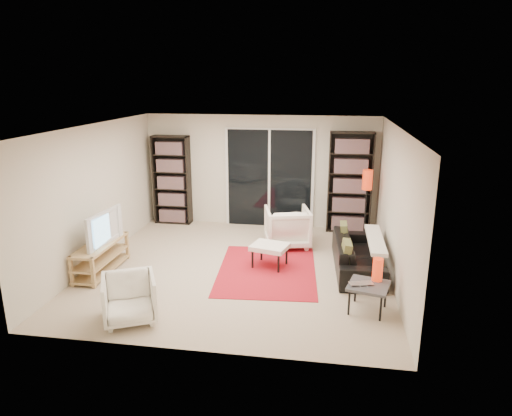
% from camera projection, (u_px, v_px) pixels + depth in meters
% --- Properties ---
extents(floor, '(5.00, 5.00, 0.00)m').
position_uv_depth(floor, '(239.00, 268.00, 7.80)').
color(floor, '#B5A88D').
rests_on(floor, ground).
extents(wall_back, '(5.00, 0.02, 2.40)m').
position_uv_depth(wall_back, '(261.00, 171.00, 9.85)').
color(wall_back, beige).
rests_on(wall_back, ground).
extents(wall_front, '(5.00, 0.02, 2.40)m').
position_uv_depth(wall_front, '(195.00, 257.00, 5.10)').
color(wall_front, beige).
rests_on(wall_front, ground).
extents(wall_left, '(0.02, 5.00, 2.40)m').
position_uv_depth(wall_left, '(96.00, 195.00, 7.85)').
color(wall_left, beige).
rests_on(wall_left, ground).
extents(wall_right, '(0.02, 5.00, 2.40)m').
position_uv_depth(wall_right, '(396.00, 207.00, 7.10)').
color(wall_right, beige).
rests_on(wall_right, ground).
extents(ceiling, '(5.00, 5.00, 0.02)m').
position_uv_depth(ceiling, '(237.00, 127.00, 7.15)').
color(ceiling, white).
rests_on(ceiling, wall_back).
extents(sliding_door, '(1.92, 0.08, 2.16)m').
position_uv_depth(sliding_door, '(269.00, 179.00, 9.82)').
color(sliding_door, white).
rests_on(sliding_door, ground).
extents(bookshelf_left, '(0.80, 0.30, 1.95)m').
position_uv_depth(bookshelf_left, '(172.00, 180.00, 10.04)').
color(bookshelf_left, black).
rests_on(bookshelf_left, ground).
extents(bookshelf_right, '(0.90, 0.30, 2.10)m').
position_uv_depth(bookshelf_right, '(350.00, 183.00, 9.44)').
color(bookshelf_right, black).
rests_on(bookshelf_right, ground).
extents(tv_stand, '(0.42, 1.31, 0.50)m').
position_uv_depth(tv_stand, '(101.00, 257.00, 7.60)').
color(tv_stand, tan).
rests_on(tv_stand, floor).
extents(tv, '(0.23, 0.98, 0.56)m').
position_uv_depth(tv, '(99.00, 227.00, 7.46)').
color(tv, black).
rests_on(tv, tv_stand).
extents(rug, '(1.78, 2.30, 0.01)m').
position_uv_depth(rug, '(267.00, 270.00, 7.70)').
color(rug, red).
rests_on(rug, floor).
extents(sofa, '(0.83, 1.92, 0.55)m').
position_uv_depth(sofa, '(358.00, 255.00, 7.66)').
color(sofa, black).
rests_on(sofa, floor).
extents(armchair_back, '(0.99, 1.01, 0.76)m').
position_uv_depth(armchair_back, '(287.00, 227.00, 8.76)').
color(armchair_back, white).
rests_on(armchair_back, floor).
extents(armchair_front, '(0.91, 0.92, 0.63)m').
position_uv_depth(armchair_front, '(129.00, 299.00, 6.04)').
color(armchair_front, white).
rests_on(armchair_front, floor).
extents(ottoman, '(0.70, 0.62, 0.40)m').
position_uv_depth(ottoman, '(270.00, 248.00, 7.78)').
color(ottoman, white).
rests_on(ottoman, floor).
extents(side_table, '(0.65, 0.65, 0.40)m').
position_uv_depth(side_table, '(368.00, 287.00, 6.27)').
color(side_table, '#45464A').
rests_on(side_table, floor).
extents(laptop, '(0.38, 0.29, 0.03)m').
position_uv_depth(laptop, '(362.00, 285.00, 6.21)').
color(laptop, silver).
rests_on(laptop, side_table).
extents(table_lamp, '(0.14, 0.14, 0.32)m').
position_uv_depth(table_lamp, '(378.00, 269.00, 6.35)').
color(table_lamp, red).
rests_on(table_lamp, side_table).
extents(floor_lamp, '(0.22, 0.22, 1.43)m').
position_uv_depth(floor_lamp, '(367.00, 187.00, 8.89)').
color(floor_lamp, black).
rests_on(floor_lamp, floor).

